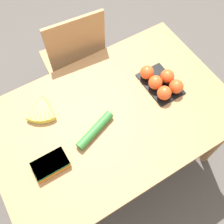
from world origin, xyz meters
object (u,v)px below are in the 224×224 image
Objects in this scene: carrot_bag at (50,164)px; cucumber_near at (95,130)px; chair at (76,62)px; tomato_pack at (162,82)px; banana_bunch at (42,110)px.

carrot_bag is 0.29m from cucumber_near.
chair reaches higher than cucumber_near.
chair is 0.74m from tomato_pack.
tomato_pack is at bearing -17.17° from banana_bunch.
banana_bunch is at bearing 162.83° from tomato_pack.
cucumber_near reaches higher than banana_bunch.
carrot_bag is (-0.77, -0.11, -0.02)m from tomato_pack.
chair is 0.91m from carrot_bag.
tomato_pack is 0.49m from cucumber_near.
banana_bunch is 0.64× the size of cucumber_near.
chair is at bearing 73.70° from cucumber_near.
tomato_pack is (0.29, -0.62, 0.28)m from chair.
carrot_bag reaches higher than banana_bunch.
banana_bunch is 0.62× the size of tomato_pack.
carrot_bag is (-0.48, -0.73, 0.26)m from chair.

